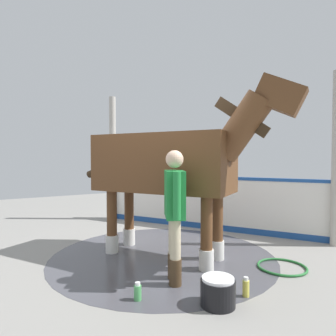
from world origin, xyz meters
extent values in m
cube|color=gray|center=(0.00, 0.00, -0.01)|extent=(16.00, 16.00, 0.02)
cylinder|color=#4C4C54|center=(0.12, -0.16, 0.00)|extent=(3.39, 3.39, 0.00)
cube|color=white|center=(1.76, 0.85, 0.53)|extent=(2.67, 4.29, 1.06)
cube|color=#1E4C99|center=(1.76, 0.85, 1.09)|extent=(2.69, 4.31, 0.06)
cube|color=#1E4C99|center=(1.76, 0.85, 0.06)|extent=(2.67, 4.30, 0.12)
cylinder|color=#B7B2A8|center=(0.43, 2.82, 1.49)|extent=(0.16, 0.16, 2.98)
cube|color=brown|center=(0.12, -0.16, 1.43)|extent=(1.82, 2.22, 0.86)
cylinder|color=brown|center=(0.73, -0.71, 0.50)|extent=(0.16, 0.16, 1.00)
cylinder|color=silver|center=(0.73, -0.71, 0.14)|extent=(0.20, 0.20, 0.28)
cylinder|color=brown|center=(0.33, -0.96, 0.50)|extent=(0.16, 0.16, 1.00)
cylinder|color=silver|center=(0.33, -0.96, 0.14)|extent=(0.20, 0.20, 0.28)
cylinder|color=brown|center=(-0.10, 0.64, 0.50)|extent=(0.16, 0.16, 1.00)
cylinder|color=silver|center=(-0.10, 0.64, 0.14)|extent=(0.20, 0.20, 0.28)
cylinder|color=brown|center=(-0.50, 0.39, 0.50)|extent=(0.16, 0.16, 1.00)
cylinder|color=silver|center=(-0.50, 0.39, 0.14)|extent=(0.20, 0.20, 0.28)
cylinder|color=brown|center=(0.74, -1.17, 1.92)|extent=(0.76, 0.91, 0.95)
cube|color=#382819|center=(0.74, -1.17, 2.05)|extent=(0.44, 0.66, 0.58)
cube|color=brown|center=(0.99, -1.58, 2.29)|extent=(0.58, 0.70, 0.56)
cylinder|color=#382819|center=(-0.48, 0.81, 1.33)|extent=(0.47, 0.66, 0.35)
cylinder|color=#47331E|center=(-0.29, -1.15, 0.16)|extent=(0.15, 0.15, 0.32)
cylinder|color=#C6B793|center=(-0.29, -1.15, 0.55)|extent=(0.13, 0.13, 0.48)
cylinder|color=#47331E|center=(-0.19, -0.96, 0.16)|extent=(0.15, 0.15, 0.32)
cylinder|color=#C6B793|center=(-0.19, -0.96, 0.55)|extent=(0.13, 0.13, 0.48)
cube|color=#1E7F38|center=(-0.24, -1.05, 1.07)|extent=(0.41, 0.51, 0.56)
cylinder|color=#1E7F38|center=(-0.37, -1.30, 1.09)|extent=(0.09, 0.09, 0.53)
cylinder|color=#1E7F38|center=(-0.11, -0.80, 1.09)|extent=(0.09, 0.09, 0.53)
sphere|color=beige|center=(-0.24, -1.05, 1.49)|extent=(0.21, 0.21, 0.21)
cylinder|color=black|center=(-0.17, -1.77, 0.13)|extent=(0.36, 0.36, 0.26)
cylinder|color=white|center=(-0.17, -1.77, 0.28)|extent=(0.33, 0.33, 0.03)
cylinder|color=#D8CC4C|center=(0.22, -1.78, 0.09)|extent=(0.07, 0.07, 0.18)
cylinder|color=white|center=(0.22, -1.78, 0.20)|extent=(0.05, 0.05, 0.04)
cylinder|color=#4CA559|center=(-0.82, -1.25, 0.08)|extent=(0.08, 0.08, 0.16)
cylinder|color=white|center=(-0.82, -1.25, 0.18)|extent=(0.06, 0.06, 0.03)
torus|color=#267233|center=(1.25, -1.44, 0.02)|extent=(0.66, 0.66, 0.03)
camera|label=1|loc=(-2.13, -4.04, 1.51)|focal=31.58mm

